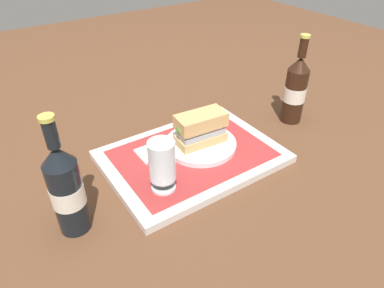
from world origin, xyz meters
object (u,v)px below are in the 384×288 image
at_px(beer_bottle, 66,189).
at_px(beer_glass, 162,164).
at_px(sandwich, 200,128).
at_px(second_bottle, 295,89).
at_px(plate, 201,144).

bearing_deg(beer_bottle, beer_glass, 174.43).
distance_m(sandwich, beer_glass, 0.18).
height_order(beer_bottle, second_bottle, same).
xyz_separation_m(beer_glass, beer_bottle, (0.20, -0.02, 0.01)).
relative_size(beer_glass, second_bottle, 0.47).
relative_size(plate, second_bottle, 0.71).
height_order(sandwich, second_bottle, second_bottle).
relative_size(beer_bottle, second_bottle, 1.00).
bearing_deg(sandwich, second_bottle, -177.19).
relative_size(beer_glass, beer_bottle, 0.47).
xyz_separation_m(sandwich, beer_glass, (0.16, 0.09, 0.01)).
height_order(beer_glass, beer_bottle, beer_bottle).
distance_m(sandwich, second_bottle, 0.34).
relative_size(sandwich, second_bottle, 0.51).
bearing_deg(beer_bottle, plate, -169.34).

